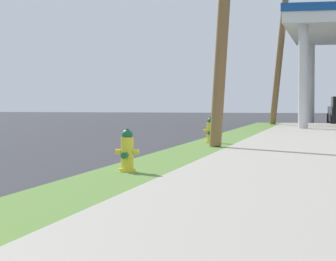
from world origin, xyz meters
TOP-DOWN VIEW (x-y plane):
  - fire_hydrant_second at (0.67, 10.85)m, footprint 0.42×0.38m
  - fire_hydrant_third at (0.66, 19.84)m, footprint 0.42×0.37m
  - utility_pole_background at (1.51, 36.84)m, footprint 1.64×1.45m

SIDE VIEW (x-z plane):
  - fire_hydrant_second at x=0.67m, z-range 0.07..0.82m
  - fire_hydrant_third at x=0.66m, z-range 0.07..0.82m
  - utility_pole_background at x=1.51m, z-range 0.20..8.37m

